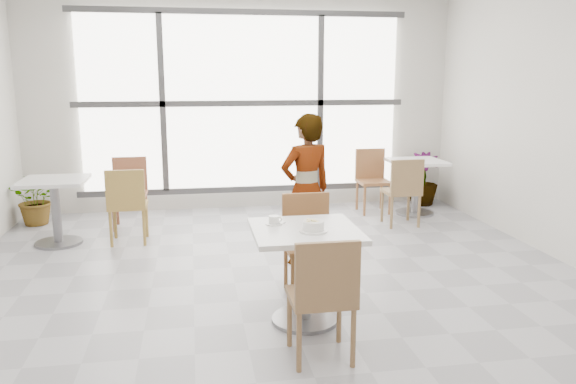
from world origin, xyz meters
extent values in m
plane|color=#9E9EA5|center=(0.00, 0.00, 0.00)|extent=(7.00, 7.00, 0.00)
plane|color=silver|center=(0.00, 3.50, 1.50)|extent=(6.00, 0.00, 6.00)
plane|color=silver|center=(0.00, -3.50, 1.50)|extent=(6.00, 0.00, 6.00)
cube|color=white|center=(0.00, 3.44, 1.50)|extent=(4.40, 0.04, 2.40)
cube|color=#3F3F42|center=(0.00, 3.41, 1.50)|extent=(4.60, 0.05, 0.08)
cube|color=#3F3F42|center=(-1.10, 3.41, 1.50)|extent=(0.08, 0.05, 2.40)
cube|color=#3F3F42|center=(1.10, 3.41, 1.50)|extent=(0.08, 0.05, 2.40)
cube|color=#3F3F42|center=(0.00, 3.41, 0.28)|extent=(4.60, 0.05, 0.08)
cube|color=#3F3F42|center=(0.00, 3.41, 2.72)|extent=(4.60, 0.05, 0.08)
cube|color=silver|center=(0.10, -0.47, 0.73)|extent=(0.80, 0.80, 0.04)
cylinder|color=slate|center=(0.10, -0.47, 0.35)|extent=(0.10, 0.10, 0.71)
cylinder|color=slate|center=(0.10, -0.47, 0.01)|extent=(0.52, 0.52, 0.03)
cube|color=olive|center=(0.09, -1.04, 0.43)|extent=(0.42, 0.42, 0.04)
cube|color=olive|center=(0.09, -1.23, 0.66)|extent=(0.42, 0.04, 0.42)
cylinder|color=olive|center=(0.27, -0.86, 0.21)|extent=(0.04, 0.04, 0.41)
cylinder|color=olive|center=(0.27, -1.22, 0.21)|extent=(0.04, 0.04, 0.41)
cylinder|color=olive|center=(-0.09, -0.86, 0.21)|extent=(0.04, 0.04, 0.41)
cylinder|color=olive|center=(-0.09, -1.22, 0.21)|extent=(0.04, 0.04, 0.41)
cube|color=brown|center=(0.25, 0.05, 0.43)|extent=(0.42, 0.42, 0.04)
cube|color=brown|center=(0.25, 0.24, 0.66)|extent=(0.42, 0.04, 0.42)
cylinder|color=brown|center=(0.07, -0.13, 0.21)|extent=(0.04, 0.04, 0.41)
cylinder|color=brown|center=(0.07, 0.23, 0.21)|extent=(0.04, 0.04, 0.41)
cylinder|color=brown|center=(0.43, -0.13, 0.21)|extent=(0.04, 0.04, 0.41)
cylinder|color=brown|center=(0.43, 0.23, 0.21)|extent=(0.04, 0.04, 0.41)
cylinder|color=white|center=(0.14, -0.57, 0.76)|extent=(0.21, 0.21, 0.01)
cylinder|color=white|center=(0.14, -0.57, 0.80)|extent=(0.16, 0.16, 0.07)
torus|color=white|center=(0.14, -0.57, 0.83)|extent=(0.16, 0.16, 0.01)
cylinder|color=beige|center=(0.14, -0.57, 0.80)|extent=(0.14, 0.14, 0.05)
cylinder|color=beige|center=(0.15, -0.56, 0.83)|extent=(0.03, 0.03, 0.02)
cylinder|color=#F6E09E|center=(0.15, -0.58, 0.84)|extent=(0.03, 0.03, 0.02)
cylinder|color=beige|center=(0.10, -0.58, 0.83)|extent=(0.03, 0.03, 0.02)
cylinder|color=#F7EA9F|center=(0.14, -0.56, 0.84)|extent=(0.03, 0.03, 0.02)
cylinder|color=#F6F09E|center=(0.16, -0.59, 0.83)|extent=(0.03, 0.03, 0.01)
cylinder|color=beige|center=(0.15, -0.57, 0.84)|extent=(0.03, 0.03, 0.01)
cylinder|color=beige|center=(0.14, -0.56, 0.83)|extent=(0.03, 0.03, 0.02)
cylinder|color=#EEE69A|center=(0.17, -0.54, 0.83)|extent=(0.03, 0.03, 0.01)
cylinder|color=beige|center=(0.11, -0.57, 0.83)|extent=(0.03, 0.03, 0.02)
cylinder|color=beige|center=(0.12, -0.53, 0.83)|extent=(0.03, 0.03, 0.02)
cylinder|color=beige|center=(0.14, -0.58, 0.83)|extent=(0.03, 0.03, 0.02)
cylinder|color=silver|center=(-0.11, -0.32, 0.75)|extent=(0.13, 0.13, 0.01)
cylinder|color=silver|center=(-0.11, -0.32, 0.79)|extent=(0.08, 0.08, 0.06)
torus|color=silver|center=(-0.07, -0.32, 0.79)|extent=(0.05, 0.01, 0.05)
cylinder|color=black|center=(-0.11, -0.32, 0.81)|extent=(0.07, 0.07, 0.00)
cube|color=#B8B7BC|center=(-0.06, -0.34, 0.76)|extent=(0.09, 0.05, 0.00)
sphere|color=#B8B7BC|center=(-0.03, -0.32, 0.76)|extent=(0.02, 0.02, 0.02)
imported|color=black|center=(0.39, 0.89, 0.76)|extent=(0.64, 0.52, 1.52)
cube|color=silver|center=(-2.26, 2.01, 0.73)|extent=(0.70, 0.70, 0.04)
cylinder|color=slate|center=(-2.26, 2.01, 0.35)|extent=(0.10, 0.10, 0.71)
cylinder|color=slate|center=(-2.26, 2.01, 0.01)|extent=(0.52, 0.52, 0.03)
cube|color=white|center=(2.29, 2.67, 0.73)|extent=(0.70, 0.70, 0.04)
cylinder|color=gray|center=(2.29, 2.67, 0.35)|extent=(0.10, 0.10, 0.71)
cylinder|color=gray|center=(2.29, 2.67, 0.01)|extent=(0.52, 0.52, 0.03)
cube|color=olive|center=(-1.46, 1.96, 0.43)|extent=(0.42, 0.42, 0.04)
cube|color=olive|center=(-1.46, 1.77, 0.66)|extent=(0.42, 0.04, 0.42)
cylinder|color=olive|center=(-1.28, 2.14, 0.21)|extent=(0.04, 0.04, 0.41)
cylinder|color=olive|center=(-1.28, 1.78, 0.21)|extent=(0.04, 0.04, 0.41)
cylinder|color=olive|center=(-1.64, 2.14, 0.21)|extent=(0.04, 0.04, 0.41)
cylinder|color=olive|center=(-1.64, 1.78, 0.21)|extent=(0.04, 0.04, 0.41)
cube|color=#925539|center=(-1.51, 2.60, 0.43)|extent=(0.42, 0.42, 0.04)
cube|color=#925539|center=(-1.51, 2.79, 0.66)|extent=(0.42, 0.04, 0.42)
cylinder|color=#925539|center=(-1.69, 2.42, 0.21)|extent=(0.04, 0.04, 0.41)
cylinder|color=#925539|center=(-1.69, 2.78, 0.21)|extent=(0.04, 0.04, 0.41)
cylinder|color=#925539|center=(-1.33, 2.42, 0.21)|extent=(0.04, 0.04, 0.41)
cylinder|color=#925539|center=(-1.33, 2.78, 0.21)|extent=(0.04, 0.04, 0.41)
cube|color=olive|center=(1.88, 2.17, 0.43)|extent=(0.42, 0.42, 0.04)
cube|color=olive|center=(1.88, 1.98, 0.66)|extent=(0.42, 0.04, 0.42)
cylinder|color=olive|center=(2.06, 2.35, 0.21)|extent=(0.04, 0.04, 0.41)
cylinder|color=olive|center=(2.06, 1.99, 0.21)|extent=(0.04, 0.04, 0.41)
cylinder|color=olive|center=(1.70, 2.35, 0.21)|extent=(0.04, 0.04, 0.41)
cylinder|color=olive|center=(1.70, 1.99, 0.21)|extent=(0.04, 0.04, 0.41)
cube|color=#98633B|center=(1.75, 2.87, 0.43)|extent=(0.42, 0.42, 0.04)
cube|color=#98633B|center=(1.75, 3.06, 0.66)|extent=(0.42, 0.04, 0.42)
cylinder|color=#98633B|center=(1.57, 2.69, 0.21)|extent=(0.04, 0.04, 0.41)
cylinder|color=#98633B|center=(1.57, 3.05, 0.21)|extent=(0.04, 0.04, 0.41)
cylinder|color=#98633B|center=(1.93, 2.69, 0.21)|extent=(0.04, 0.04, 0.41)
cylinder|color=#98633B|center=(1.93, 3.05, 0.21)|extent=(0.04, 0.04, 0.41)
imported|color=#54894B|center=(-2.70, 2.96, 0.34)|extent=(0.65, 0.58, 0.67)
imported|color=#5F8347|center=(2.61, 3.20, 0.39)|extent=(0.55, 0.55, 0.77)
camera|label=1|loc=(-0.72, -4.50, 1.89)|focal=35.09mm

